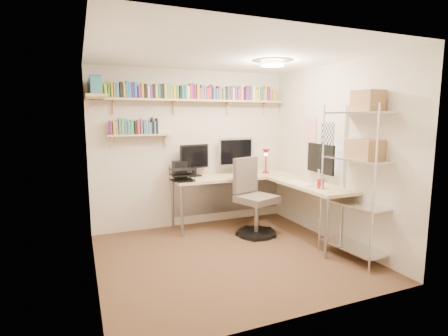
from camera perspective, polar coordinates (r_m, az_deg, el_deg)
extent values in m
plane|color=#4E3621|center=(4.61, 0.86, -14.18)|extent=(3.20, 3.20, 0.00)
cube|color=beige|center=(5.69, -5.16, 3.10)|extent=(3.20, 0.04, 2.50)
cube|color=beige|center=(3.94, -20.95, 0.25)|extent=(0.04, 3.00, 2.50)
cube|color=beige|center=(5.14, 17.48, 2.19)|extent=(0.04, 3.00, 2.50)
cube|color=beige|center=(2.99, 12.46, -1.81)|extent=(3.20, 0.04, 2.50)
cube|color=white|center=(4.32, 0.94, 18.10)|extent=(3.20, 3.00, 0.04)
cube|color=white|center=(5.55, 13.86, 5.86)|extent=(0.01, 0.30, 0.42)
cube|color=silver|center=(5.23, 16.45, 5.08)|extent=(0.01, 0.28, 0.38)
cylinder|color=#FFEAC6|center=(4.81, 7.93, 16.55)|extent=(0.30, 0.30, 0.06)
cube|color=tan|center=(5.55, -4.87, 10.92)|extent=(3.05, 0.25, 0.03)
cube|color=tan|center=(4.87, -20.32, 10.81)|extent=(0.25, 1.00, 0.03)
cube|color=tan|center=(5.38, -13.57, 5.27)|extent=(0.95, 0.20, 0.02)
cube|color=tan|center=(5.37, -17.54, 9.91)|extent=(0.03, 0.20, 0.20)
cube|color=tan|center=(5.53, -8.08, 10.16)|extent=(0.03, 0.20, 0.20)
cube|color=tan|center=(5.82, 0.65, 10.14)|extent=(0.03, 0.20, 0.20)
cube|color=tan|center=(6.14, 6.76, 10.00)|extent=(0.03, 0.20, 0.20)
cube|color=#876A62|center=(5.30, -20.40, 11.87)|extent=(0.04, 0.12, 0.21)
cube|color=#B8CB26|center=(5.30, -19.87, 12.02)|extent=(0.04, 0.12, 0.23)
cube|color=#34832B|center=(5.30, -19.33, 11.74)|extent=(0.04, 0.11, 0.18)
cube|color=#B8CB26|center=(5.31, -18.79, 11.78)|extent=(0.04, 0.14, 0.18)
cube|color=#34832B|center=(5.31, -18.30, 11.80)|extent=(0.03, 0.12, 0.18)
cube|color=gold|center=(5.32, -17.85, 11.99)|extent=(0.03, 0.12, 0.21)
cube|color=#876A62|center=(5.32, -17.47, 12.01)|extent=(0.03, 0.13, 0.21)
cube|color=teal|center=(5.32, -17.05, 11.95)|extent=(0.04, 0.14, 0.20)
cube|color=black|center=(5.33, -16.46, 12.10)|extent=(0.04, 0.12, 0.23)
cube|color=gold|center=(5.33, -16.01, 12.03)|extent=(0.03, 0.13, 0.21)
cube|color=#2064A7|center=(5.34, -15.59, 12.20)|extent=(0.04, 0.14, 0.24)
cube|color=#2064A7|center=(5.34, -15.15, 12.17)|extent=(0.04, 0.12, 0.23)
cube|color=#631B67|center=(5.35, -14.72, 12.14)|extent=(0.02, 0.12, 0.22)
cube|color=#2064A7|center=(5.36, -14.27, 12.19)|extent=(0.04, 0.12, 0.23)
cube|color=#631B67|center=(5.36, -13.70, 11.91)|extent=(0.04, 0.15, 0.17)
cube|color=gold|center=(5.37, -13.19, 12.19)|extent=(0.04, 0.11, 0.22)
cube|color=black|center=(5.38, -12.72, 12.13)|extent=(0.03, 0.15, 0.21)
cube|color=silver|center=(5.38, -12.32, 11.98)|extent=(0.03, 0.14, 0.18)
cube|color=#631B67|center=(5.39, -11.93, 12.06)|extent=(0.04, 0.14, 0.20)
cube|color=black|center=(5.40, -11.46, 12.13)|extent=(0.04, 0.14, 0.21)
cube|color=#B8CB26|center=(5.41, -11.01, 12.02)|extent=(0.04, 0.11, 0.19)
cube|color=#2064A7|center=(5.42, -10.61, 12.06)|extent=(0.03, 0.14, 0.19)
cube|color=black|center=(5.43, -10.20, 12.18)|extent=(0.04, 0.13, 0.21)
cube|color=gold|center=(5.44, -9.63, 12.26)|extent=(0.04, 0.14, 0.23)
cube|color=teal|center=(5.45, -9.15, 12.24)|extent=(0.04, 0.14, 0.22)
cube|color=gold|center=(5.46, -8.70, 12.18)|extent=(0.03, 0.12, 0.21)
cube|color=gold|center=(5.47, -8.23, 12.10)|extent=(0.04, 0.14, 0.20)
cube|color=#34832B|center=(5.48, -7.73, 12.11)|extent=(0.04, 0.12, 0.20)
cube|color=black|center=(5.49, -7.25, 12.13)|extent=(0.03, 0.13, 0.20)
cube|color=#2064A7|center=(5.51, -6.83, 12.12)|extent=(0.03, 0.14, 0.20)
cube|color=#34832B|center=(5.52, -6.37, 12.14)|extent=(0.03, 0.15, 0.20)
cube|color=silver|center=(5.53, -5.97, 12.12)|extent=(0.04, 0.12, 0.20)
cube|color=red|center=(5.54, -5.54, 12.30)|extent=(0.03, 0.13, 0.24)
cube|color=#631B67|center=(5.55, -5.20, 12.34)|extent=(0.02, 0.11, 0.25)
cube|color=#631B67|center=(5.56, -4.87, 12.23)|extent=(0.03, 0.12, 0.22)
cube|color=gold|center=(5.58, -4.42, 12.28)|extent=(0.04, 0.14, 0.23)
cube|color=red|center=(5.59, -4.03, 11.97)|extent=(0.03, 0.14, 0.17)
cube|color=teal|center=(5.60, -3.66, 12.22)|extent=(0.04, 0.13, 0.22)
cube|color=#876A62|center=(5.61, -3.25, 12.21)|extent=(0.02, 0.13, 0.22)
cube|color=red|center=(5.63, -2.84, 11.97)|extent=(0.04, 0.14, 0.18)
cube|color=red|center=(5.64, -2.46, 12.12)|extent=(0.02, 0.14, 0.21)
cube|color=black|center=(5.65, -2.16, 12.22)|extent=(0.03, 0.12, 0.23)
cube|color=teal|center=(5.67, -1.77, 12.05)|extent=(0.03, 0.12, 0.20)
cube|color=#2064A7|center=(5.68, -1.33, 11.94)|extent=(0.03, 0.13, 0.18)
cube|color=red|center=(5.70, -1.01, 12.15)|extent=(0.03, 0.14, 0.22)
cube|color=#34832B|center=(5.71, -0.65, 12.06)|extent=(0.04, 0.11, 0.20)
cube|color=#876A62|center=(5.73, -0.17, 11.93)|extent=(0.04, 0.12, 0.18)
cube|color=black|center=(5.74, 0.22, 11.90)|extent=(0.04, 0.15, 0.18)
cube|color=#34832B|center=(5.76, 0.55, 12.10)|extent=(0.03, 0.13, 0.22)
cube|color=#631B67|center=(5.78, 0.96, 12.09)|extent=(0.04, 0.13, 0.22)
cube|color=silver|center=(5.79, 1.39, 11.98)|extent=(0.03, 0.12, 0.20)
cube|color=#2064A7|center=(5.81, 1.73, 12.08)|extent=(0.03, 0.14, 0.22)
cube|color=red|center=(5.82, 2.05, 11.89)|extent=(0.02, 0.15, 0.19)
cube|color=red|center=(5.84, 2.39, 11.98)|extent=(0.04, 0.13, 0.21)
cube|color=silver|center=(5.86, 2.73, 12.18)|extent=(0.02, 0.15, 0.25)
cube|color=black|center=(5.87, 3.06, 11.82)|extent=(0.04, 0.14, 0.18)
cube|color=#631B67|center=(5.89, 3.47, 11.99)|extent=(0.04, 0.15, 0.22)
cube|color=#631B67|center=(5.91, 3.88, 12.06)|extent=(0.04, 0.12, 0.23)
cube|color=#34832B|center=(5.93, 4.25, 11.97)|extent=(0.02, 0.11, 0.22)
cube|color=silver|center=(5.95, 4.65, 12.06)|extent=(0.04, 0.13, 0.24)
cube|color=#B8CB26|center=(5.98, 5.12, 11.74)|extent=(0.04, 0.11, 0.18)
cube|color=#B8CB26|center=(6.00, 5.50, 11.86)|extent=(0.03, 0.13, 0.21)
cube|color=#2064A7|center=(6.02, 5.89, 11.89)|extent=(0.04, 0.12, 0.22)
cube|color=#876A62|center=(6.04, 6.26, 11.71)|extent=(0.03, 0.13, 0.18)
cube|color=gold|center=(6.06, 6.64, 11.98)|extent=(0.04, 0.11, 0.24)
cube|color=#631B67|center=(6.09, 7.07, 11.90)|extent=(0.04, 0.12, 0.23)
cube|color=#876A62|center=(6.11, 7.52, 11.69)|extent=(0.04, 0.11, 0.19)
cube|color=gold|center=(6.14, 7.97, 11.57)|extent=(0.04, 0.12, 0.17)
cube|color=#876A62|center=(6.16, 8.26, 11.58)|extent=(0.02, 0.12, 0.18)
cube|color=teal|center=(4.44, -20.14, 12.60)|extent=(0.13, 0.02, 0.20)
cube|color=#2064A7|center=(4.48, -20.17, 12.70)|extent=(0.13, 0.04, 0.22)
cube|color=red|center=(4.53, -20.19, 12.45)|extent=(0.12, 0.04, 0.19)
cube|color=teal|center=(4.57, -20.23, 12.59)|extent=(0.12, 0.04, 0.22)
cube|color=#34832B|center=(4.62, -20.24, 12.35)|extent=(0.12, 0.04, 0.19)
cube|color=#631B67|center=(4.66, -20.26, 12.23)|extent=(0.12, 0.02, 0.18)
cube|color=#2064A7|center=(4.70, -20.30, 12.42)|extent=(0.12, 0.04, 0.22)
cube|color=#631B67|center=(4.74, -20.33, 12.55)|extent=(0.12, 0.02, 0.24)
cube|color=#B8CB26|center=(4.78, -20.34, 12.35)|extent=(0.12, 0.04, 0.22)
cube|color=black|center=(4.82, -20.35, 12.06)|extent=(0.11, 0.02, 0.17)
cube|color=#2064A7|center=(4.86, -20.38, 12.27)|extent=(0.14, 0.03, 0.22)
cube|color=red|center=(4.91, -20.41, 12.19)|extent=(0.11, 0.04, 0.21)
cube|color=#34832B|center=(4.95, -20.43, 12.17)|extent=(0.12, 0.03, 0.21)
cube|color=red|center=(4.99, -20.44, 11.94)|extent=(0.13, 0.03, 0.18)
cube|color=gold|center=(5.03, -20.46, 11.93)|extent=(0.13, 0.03, 0.18)
cube|color=teal|center=(5.06, -20.48, 11.99)|extent=(0.13, 0.03, 0.20)
cube|color=gold|center=(5.10, -20.49, 11.81)|extent=(0.14, 0.03, 0.17)
cube|color=#631B67|center=(5.14, -20.52, 11.95)|extent=(0.14, 0.04, 0.20)
cube|color=teal|center=(5.18, -20.54, 11.91)|extent=(0.13, 0.03, 0.20)
cube|color=#2064A7|center=(5.22, -20.56, 12.06)|extent=(0.14, 0.03, 0.24)
cube|color=#2064A7|center=(5.26, -20.58, 12.03)|extent=(0.14, 0.04, 0.24)
cube|color=gold|center=(5.31, -20.59, 11.81)|extent=(0.15, 0.03, 0.20)
cube|color=#631B67|center=(5.33, -18.02, 6.28)|extent=(0.03, 0.13, 0.20)
cube|color=gold|center=(5.33, -17.50, 6.28)|extent=(0.03, 0.12, 0.20)
cube|color=#876A62|center=(5.33, -17.11, 6.28)|extent=(0.03, 0.12, 0.19)
cube|color=teal|center=(5.34, -16.63, 6.54)|extent=(0.03, 0.11, 0.24)
cube|color=gold|center=(5.34, -16.23, 6.52)|extent=(0.02, 0.12, 0.23)
cube|color=#2064A7|center=(5.35, -15.78, 6.52)|extent=(0.04, 0.11, 0.23)
cube|color=teal|center=(5.35, -15.32, 6.36)|extent=(0.04, 0.14, 0.19)
cube|color=#34832B|center=(5.36, -14.85, 6.48)|extent=(0.04, 0.14, 0.21)
cube|color=black|center=(5.37, -14.30, 6.43)|extent=(0.03, 0.14, 0.20)
cube|color=red|center=(5.37, -13.84, 6.50)|extent=(0.04, 0.13, 0.21)
cube|color=#876A62|center=(5.38, -13.35, 6.67)|extent=(0.03, 0.11, 0.24)
cube|color=#2064A7|center=(5.39, -12.93, 6.53)|extent=(0.03, 0.15, 0.21)
cube|color=#876A62|center=(5.39, -12.51, 6.56)|extent=(0.03, 0.12, 0.21)
cube|color=teal|center=(5.40, -12.07, 6.38)|extent=(0.04, 0.13, 0.17)
cube|color=black|center=(5.41, -11.69, 6.78)|extent=(0.02, 0.13, 0.25)
cube|color=teal|center=(5.42, -11.32, 6.52)|extent=(0.02, 0.14, 0.19)
cube|color=black|center=(5.42, -10.96, 6.74)|extent=(0.03, 0.12, 0.23)
cube|color=beige|center=(5.72, 1.97, -1.38)|extent=(2.11, 0.67, 0.04)
cube|color=beige|center=(5.18, 14.33, -2.68)|extent=(0.67, 1.45, 0.04)
cylinder|color=gray|center=(5.22, -6.88, -7.03)|extent=(0.04, 0.04, 0.78)
cylinder|color=gray|center=(5.74, -8.40, -5.64)|extent=(0.04, 0.04, 0.78)
cylinder|color=gray|center=(6.51, 8.98, -3.98)|extent=(0.04, 0.04, 0.78)
cylinder|color=gray|center=(4.60, 16.39, -9.44)|extent=(0.04, 0.04, 0.78)
cylinder|color=gray|center=(4.96, 21.45, -8.38)|extent=(0.04, 0.04, 0.78)
cube|color=gray|center=(6.05, 0.81, -4.28)|extent=(2.00, 0.02, 0.61)
cube|color=silver|center=(5.81, 1.94, 2.65)|extent=(0.61, 0.03, 0.47)
cube|color=black|center=(5.79, 2.03, 2.63)|extent=(0.55, 0.00, 0.40)
cube|color=black|center=(5.56, -4.86, 1.90)|extent=(0.49, 0.03, 0.38)
cube|color=black|center=(5.26, 15.47, 1.50)|extent=(0.03, 0.65, 0.42)
cube|color=white|center=(5.24, 15.28, 1.49)|extent=(0.00, 0.58, 0.36)
cube|color=white|center=(5.56, 3.35, -1.35)|extent=(0.47, 0.14, 0.02)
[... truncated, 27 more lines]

